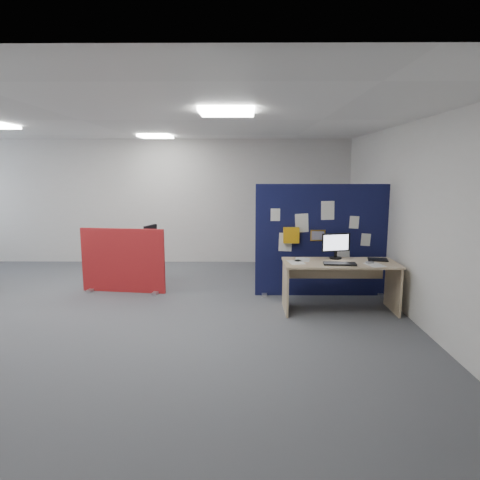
{
  "coord_description": "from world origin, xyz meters",
  "views": [
    {
      "loc": [
        2.19,
        -5.87,
        2.04
      ],
      "look_at": [
        2.13,
        0.46,
        1.0
      ],
      "focal_mm": 32.0,
      "sensor_mm": 36.0,
      "label": 1
    }
  ],
  "objects_px": {
    "navy_divider": "(323,241)",
    "main_desk": "(339,273)",
    "red_divider": "(123,261)",
    "office_chair": "(144,250)",
    "monitor_main": "(336,245)"
  },
  "relations": [
    {
      "from": "navy_divider",
      "to": "office_chair",
      "type": "distance_m",
      "value": 3.21
    },
    {
      "from": "monitor_main",
      "to": "office_chair",
      "type": "relative_size",
      "value": 0.41
    },
    {
      "from": "monitor_main",
      "to": "red_divider",
      "type": "bearing_deg",
      "value": 154.8
    },
    {
      "from": "main_desk",
      "to": "office_chair",
      "type": "distance_m",
      "value": 3.56
    },
    {
      "from": "main_desk",
      "to": "red_divider",
      "type": "height_order",
      "value": "red_divider"
    },
    {
      "from": "navy_divider",
      "to": "red_divider",
      "type": "bearing_deg",
      "value": 177.32
    },
    {
      "from": "monitor_main",
      "to": "navy_divider",
      "type": "bearing_deg",
      "value": 86.4
    },
    {
      "from": "navy_divider",
      "to": "main_desk",
      "type": "xyz_separation_m",
      "value": [
        0.11,
        -0.75,
        -0.35
      ]
    },
    {
      "from": "red_divider",
      "to": "office_chair",
      "type": "relative_size",
      "value": 1.38
    },
    {
      "from": "navy_divider",
      "to": "red_divider",
      "type": "height_order",
      "value": "navy_divider"
    },
    {
      "from": "navy_divider",
      "to": "monitor_main",
      "type": "xyz_separation_m",
      "value": [
        0.1,
        -0.56,
        0.04
      ]
    },
    {
      "from": "navy_divider",
      "to": "main_desk",
      "type": "relative_size",
      "value": 1.36
    },
    {
      "from": "navy_divider",
      "to": "office_chair",
      "type": "relative_size",
      "value": 2.12
    },
    {
      "from": "main_desk",
      "to": "monitor_main",
      "type": "xyz_separation_m",
      "value": [
        -0.02,
        0.19,
        0.39
      ]
    },
    {
      "from": "navy_divider",
      "to": "office_chair",
      "type": "xyz_separation_m",
      "value": [
        -3.09,
        0.8,
        -0.32
      ]
    }
  ]
}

